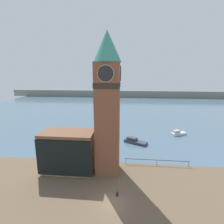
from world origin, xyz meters
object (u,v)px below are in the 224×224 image
at_px(boat_far, 178,133).
at_px(mooring_bollard_near, 117,194).
at_px(clock_tower, 107,102).
at_px(boat_near, 135,141).
at_px(pier_building, 68,151).

relative_size(boat_far, mooring_bollard_near, 6.07).
xyz_separation_m(clock_tower, boat_near, (5.46, 14.11, -12.70)).
relative_size(pier_building, mooring_bollard_near, 12.58).
xyz_separation_m(boat_near, boat_far, (13.08, 7.52, 0.03)).
bearing_deg(boat_near, boat_far, 57.85).
bearing_deg(mooring_bollard_near, pier_building, 146.58).
relative_size(clock_tower, boat_near, 3.97).
height_order(clock_tower, pier_building, clock_tower).
relative_size(clock_tower, mooring_bollard_near, 32.16).
xyz_separation_m(clock_tower, pier_building, (-7.39, -0.38, -9.36)).
distance_m(boat_near, boat_far, 15.09).
height_order(pier_building, boat_far, pier_building).
xyz_separation_m(pier_building, boat_near, (12.85, 14.49, -3.34)).
xyz_separation_m(clock_tower, mooring_bollard_near, (2.24, -6.73, -12.81)).
xyz_separation_m(boat_near, mooring_bollard_near, (-3.22, -20.85, -0.11)).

